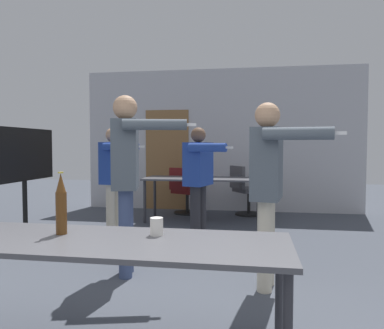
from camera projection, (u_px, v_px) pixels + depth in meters
The scene contains 12 objects.
back_wall at pixel (219, 141), 7.59m from camera, with size 5.58×0.12×2.86m.
conference_table_near at pixel (96, 249), 2.24m from camera, with size 2.31×0.72×0.76m.
conference_table_far at pixel (203, 182), 6.51m from camera, with size 2.03×0.78×0.76m.
tv_screen at pixel (24, 172), 4.80m from camera, with size 0.44×1.30×1.54m.
person_right_polo at pixel (127, 166), 3.76m from camera, with size 0.90×0.62×1.82m.
person_center_tall at pixel (268, 177), 3.41m from camera, with size 0.76×0.74×1.71m.
person_left_plaid at pixel (114, 171), 5.46m from camera, with size 0.72×0.69×1.58m.
person_near_casual at pixel (199, 173), 5.23m from camera, with size 0.70×0.82×1.57m.
office_chair_near_pushed at pixel (245, 192), 7.07m from camera, with size 0.68×0.66×0.94m.
office_chair_far_left at pixel (185, 193), 7.20m from camera, with size 0.62×0.66×0.90m.
beer_bottle at pixel (61, 205), 2.35m from camera, with size 0.07×0.07×0.39m.
drink_cup at pixel (157, 226), 2.33m from camera, with size 0.08×0.08×0.11m.
Camera 1 is at (0.67, -1.50, 1.32)m, focal length 35.00 mm.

